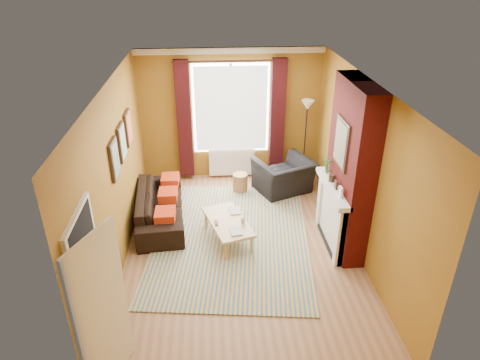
# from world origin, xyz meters

# --- Properties ---
(ground) EXTENTS (5.50, 5.50, 0.00)m
(ground) POSITION_xyz_m (0.00, 0.00, 0.00)
(ground) COLOR #895E3E
(ground) RESTS_ON ground
(room_walls) EXTENTS (3.82, 5.54, 2.83)m
(room_walls) POSITION_xyz_m (0.63, 0.29, 1.38)
(room_walls) COLOR #8F631B
(room_walls) RESTS_ON ground
(striped_rug) EXTENTS (3.08, 3.97, 0.02)m
(striped_rug) POSITION_xyz_m (-0.15, 0.27, 0.01)
(striped_rug) COLOR #346391
(striped_rug) RESTS_ON ground
(sofa) EXTENTS (0.97, 2.12, 0.60)m
(sofa) POSITION_xyz_m (-1.42, 0.95, 0.30)
(sofa) COLOR black
(sofa) RESTS_ON ground
(armchair) EXTENTS (1.36, 1.29, 0.70)m
(armchair) POSITION_xyz_m (1.04, 1.89, 0.35)
(armchair) COLOR black
(armchair) RESTS_ON ground
(coffee_table) EXTENTS (0.89, 1.28, 0.39)m
(coffee_table) POSITION_xyz_m (-0.21, 0.23, 0.35)
(coffee_table) COLOR tan
(coffee_table) RESTS_ON ground
(wicker_stool) EXTENTS (0.35, 0.35, 0.39)m
(wicker_stool) POSITION_xyz_m (0.14, 1.97, 0.19)
(wicker_stool) COLOR #A17546
(wicker_stool) RESTS_ON ground
(floor_lamp) EXTENTS (0.34, 0.34, 1.79)m
(floor_lamp) POSITION_xyz_m (1.55, 2.40, 1.41)
(floor_lamp) COLOR black
(floor_lamp) RESTS_ON ground
(book_a) EXTENTS (0.22, 0.27, 0.02)m
(book_a) POSITION_xyz_m (-0.19, -0.13, 0.40)
(book_a) COLOR #999999
(book_a) RESTS_ON coffee_table
(book_b) EXTENTS (0.23, 0.30, 0.02)m
(book_b) POSITION_xyz_m (-0.17, 0.53, 0.40)
(book_b) COLOR #999999
(book_b) RESTS_ON coffee_table
(mug) EXTENTS (0.12, 0.12, 0.08)m
(mug) POSITION_xyz_m (0.04, 0.13, 0.43)
(mug) COLOR #999999
(mug) RESTS_ON coffee_table
(tv_remote) EXTENTS (0.06, 0.16, 0.02)m
(tv_remote) POSITION_xyz_m (-0.41, 0.16, 0.40)
(tv_remote) COLOR #262629
(tv_remote) RESTS_ON coffee_table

